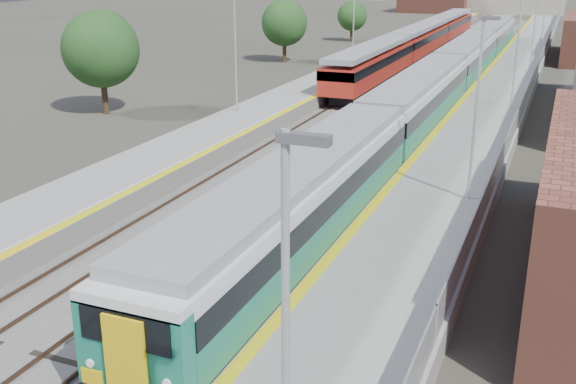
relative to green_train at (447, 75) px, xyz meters
The scene contains 10 objects.
ground 4.73m from the green_train, 111.23° to the left, with size 320.00×320.00×0.00m, color #47443A.
ballast_bed 7.72m from the green_train, 120.52° to the left, with size 10.50×155.00×0.06m, color #565451.
tracks 8.90m from the green_train, 111.41° to the left, with size 8.96×160.00×0.17m.
platform_right 7.60m from the green_train, 59.23° to the left, with size 4.70×155.00×8.52m.
platform_left 12.44m from the green_train, 148.95° to the left, with size 4.30×155.00×8.52m.
green_train is the anchor object (origin of this frame).
red_train 24.73m from the green_train, 106.44° to the left, with size 2.90×58.75×3.66m.
tree_a 25.49m from the green_train, 150.77° to the right, with size 5.42×5.42×7.35m.
tree_b 26.19m from the green_train, 140.73° to the left, with size 4.92×4.92×6.67m.
tree_c 43.06m from the green_train, 116.81° to the left, with size 3.98×3.98×5.40m.
Camera 1 is at (9.75, -5.57, 10.51)m, focal length 42.00 mm.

